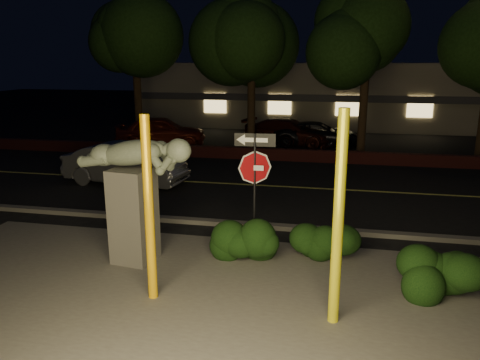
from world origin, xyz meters
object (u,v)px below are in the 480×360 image
yellow_pole_right (338,221)px  sculpture (134,186)px  parked_car_red (161,131)px  signpost (255,168)px  parked_car_dark (318,134)px  silver_sedan (125,164)px  yellow_pole_left (149,210)px  parked_car_darkred (289,132)px

yellow_pole_right → sculpture: 4.40m
parked_car_red → signpost: bearing=-166.0°
parked_car_red → parked_car_dark: bearing=-94.2°
silver_sedan → yellow_pole_right: bearing=-129.3°
yellow_pole_left → parked_car_darkred: (0.76, 16.14, -0.99)m
signpost → silver_sedan: bearing=135.4°
yellow_pole_right → parked_car_red: size_ratio=0.79×
sculpture → parked_car_red: sculpture is taller
sculpture → parked_car_red: (-4.53, 13.21, -0.91)m
yellow_pole_left → parked_car_dark: bearing=82.3°
sculpture → yellow_pole_right: bearing=-13.5°
silver_sedan → parked_car_red: 7.45m
sculpture → silver_sedan: bearing=124.9°
yellow_pole_right → sculpture: bearing=158.7°
sculpture → parked_car_dark: 15.12m
parked_car_red → parked_car_dark: (7.65, 1.55, -0.15)m
signpost → parked_car_darkred: 13.57m
sculpture → silver_sedan: sculpture is taller
yellow_pole_right → signpost: bearing=122.8°
sculpture → silver_sedan: (-3.02, 5.91, -0.96)m
parked_car_darkred → silver_sedan: bearing=161.4°
yellow_pole_left → parked_car_darkred: size_ratio=0.73×
parked_car_darkred → parked_car_red: bearing=113.1°
parked_car_darkred → parked_car_dark: size_ratio=1.05×
silver_sedan → parked_car_red: bearing=18.9°
silver_sedan → yellow_pole_left: bearing=-144.6°
signpost → parked_car_dark: signpost is taller
parked_car_dark → yellow_pole_left: bearing=169.4°
parked_car_dark → sculpture: bearing=165.2°
yellow_pole_right → parked_car_red: yellow_pole_right is taller
parked_car_darkred → yellow_pole_left: bearing=-173.1°
signpost → parked_car_dark: bearing=83.5°
yellow_pole_right → parked_car_darkred: 16.51m
yellow_pole_left → silver_sedan: 8.40m
yellow_pole_left → sculpture: 1.71m
parked_car_red → parked_car_darkred: parked_car_red is taller
signpost → sculpture: sculpture is taller
sculpture → parked_car_darkred: 14.83m
parked_car_red → parked_car_darkred: 6.39m
silver_sedan → parked_car_dark: silver_sedan is taller
signpost → silver_sedan: (-5.32, 4.72, -1.17)m
sculpture → parked_car_darkred: bearing=91.3°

